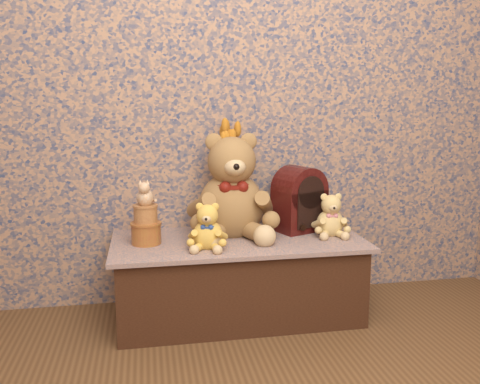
# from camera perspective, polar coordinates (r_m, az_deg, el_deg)

# --- Properties ---
(display_shelf) EXTENTS (1.21, 0.58, 0.39)m
(display_shelf) POSITION_cam_1_polar(r_m,az_deg,el_deg) (2.53, -0.21, -9.57)
(display_shelf) COLOR #354C6E
(display_shelf) RESTS_ON ground
(teddy_large) EXTENTS (0.44, 0.52, 0.54)m
(teddy_large) POSITION_cam_1_polar(r_m,az_deg,el_deg) (2.50, -1.02, 1.29)
(teddy_large) COLOR olive
(teddy_large) RESTS_ON display_shelf
(teddy_medium) EXTENTS (0.22, 0.25, 0.23)m
(teddy_medium) POSITION_cam_1_polar(r_m,az_deg,el_deg) (2.30, -3.65, -3.57)
(teddy_medium) COLOR gold
(teddy_medium) RESTS_ON display_shelf
(teddy_small) EXTENTS (0.20, 0.23, 0.23)m
(teddy_small) POSITION_cam_1_polar(r_m,az_deg,el_deg) (2.55, 10.10, -2.30)
(teddy_small) COLOR tan
(teddy_small) RESTS_ON display_shelf
(cathedral_radio) EXTENTS (0.29, 0.25, 0.33)m
(cathedral_radio) POSITION_cam_1_polar(r_m,az_deg,el_deg) (2.61, 6.67, -0.73)
(cathedral_radio) COLOR #350909
(cathedral_radio) RESTS_ON display_shelf
(ceramic_vase) EXTENTS (0.15, 0.15, 0.21)m
(ceramic_vase) POSITION_cam_1_polar(r_m,az_deg,el_deg) (2.59, -1.25, -2.17)
(ceramic_vase) COLOR tan
(ceramic_vase) RESTS_ON display_shelf
(dried_stalks) EXTENTS (0.21, 0.21, 0.39)m
(dried_stalks) POSITION_cam_1_polar(r_m,az_deg,el_deg) (2.54, -1.28, 4.46)
(dried_stalks) COLOR #C6751F
(dried_stalks) RESTS_ON ceramic_vase
(biscuit_tin_lower) EXTENTS (0.16, 0.16, 0.10)m
(biscuit_tin_lower) POSITION_cam_1_polar(r_m,az_deg,el_deg) (2.42, -10.48, -4.59)
(biscuit_tin_lower) COLOR #AD8B32
(biscuit_tin_lower) RESTS_ON display_shelf
(biscuit_tin_upper) EXTENTS (0.14, 0.14, 0.08)m
(biscuit_tin_upper) POSITION_cam_1_polar(r_m,az_deg,el_deg) (2.39, -10.55, -2.46)
(biscuit_tin_upper) COLOR #DFAD61
(biscuit_tin_upper) RESTS_ON biscuit_tin_lower
(cat_figurine) EXTENTS (0.10, 0.11, 0.13)m
(cat_figurine) POSITION_cam_1_polar(r_m,az_deg,el_deg) (2.37, -10.64, 0.02)
(cat_figurine) COLOR silver
(cat_figurine) RESTS_ON biscuit_tin_upper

